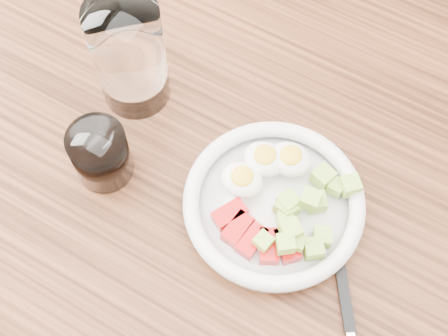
% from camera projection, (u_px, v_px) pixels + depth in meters
% --- Properties ---
extents(ground, '(4.00, 4.00, 0.00)m').
position_uv_depth(ground, '(226.00, 314.00, 1.52)').
color(ground, brown).
rests_on(ground, ground).
extents(dining_table, '(1.50, 0.90, 0.77)m').
position_uv_depth(dining_table, '(227.00, 215.00, 0.92)').
color(dining_table, brown).
rests_on(dining_table, ground).
extents(bowl, '(0.23, 0.23, 0.06)m').
position_uv_depth(bowl, '(274.00, 201.00, 0.79)').
color(bowl, white).
rests_on(bowl, dining_table).
extents(fork, '(0.13, 0.18, 0.01)m').
position_uv_depth(fork, '(347.00, 315.00, 0.75)').
color(fork, black).
rests_on(fork, dining_table).
extents(water_glass, '(0.10, 0.10, 0.17)m').
position_uv_depth(water_glass, '(129.00, 55.00, 0.81)').
color(water_glass, white).
rests_on(water_glass, dining_table).
extents(coffee_glass, '(0.08, 0.08, 0.09)m').
position_uv_depth(coffee_glass, '(101.00, 154.00, 0.80)').
color(coffee_glass, white).
rests_on(coffee_glass, dining_table).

